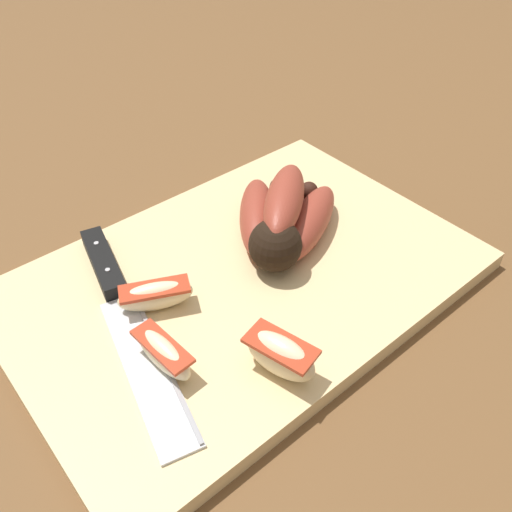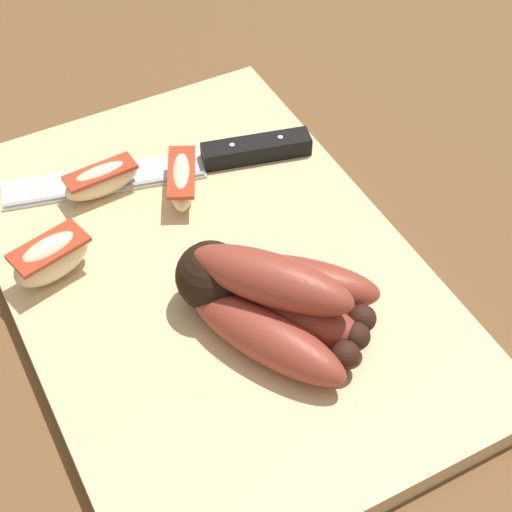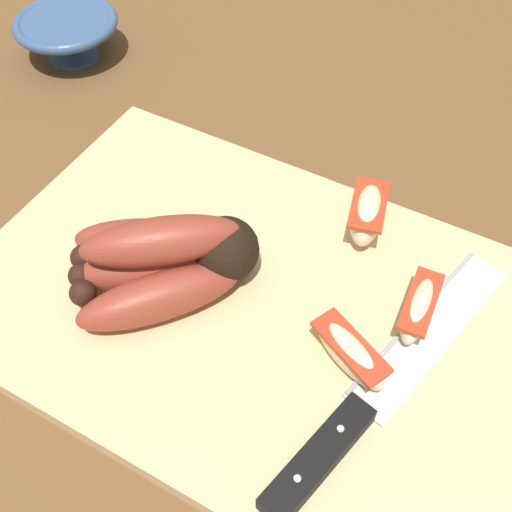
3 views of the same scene
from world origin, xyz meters
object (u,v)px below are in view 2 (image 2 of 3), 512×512
banana_bunch (268,299)px  apple_wedge_middle (101,180)px  chefs_knife (205,160)px  apple_wedge_far (182,180)px  apple_wedge_near (51,258)px

banana_bunch → apple_wedge_middle: bearing=-162.6°
chefs_knife → apple_wedge_far: size_ratio=3.77×
apple_wedge_far → chefs_knife: bearing=126.3°
chefs_knife → apple_wedge_middle: size_ratio=4.01×
banana_bunch → apple_wedge_middle: banana_bunch is taller
chefs_knife → apple_wedge_middle: (-0.01, -0.09, 0.01)m
apple_wedge_near → chefs_knife: bearing=111.5°
apple_wedge_near → apple_wedge_middle: (-0.07, 0.07, -0.00)m
banana_bunch → apple_wedge_near: (-0.12, -0.13, -0.01)m
apple_wedge_far → banana_bunch: bearing=-0.6°
chefs_knife → apple_wedge_middle: apple_wedge_middle is taller
banana_bunch → apple_wedge_near: bearing=-133.1°
chefs_knife → apple_wedge_far: bearing=-53.7°
chefs_knife → banana_bunch: bearing=-10.5°
apple_wedge_middle → apple_wedge_far: size_ratio=0.94×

